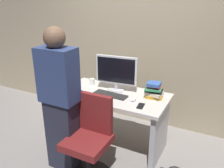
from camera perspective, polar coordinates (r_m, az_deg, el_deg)
name	(u,v)px	position (r m, az deg, el deg)	size (l,w,h in m)	color
ground_plane	(114,144)	(3.37, 0.40, -14.05)	(9.00, 9.00, 0.00)	gray
wall_back	(141,25)	(3.58, 6.82, 13.88)	(6.40, 0.10, 3.00)	tan
desk	(114,111)	(3.11, 0.42, -6.35)	(1.36, 0.68, 0.75)	beige
office_chair	(90,142)	(2.66, -5.31, -13.67)	(0.52, 0.52, 0.94)	black
person_at_desk	(60,102)	(2.63, -12.29, -4.13)	(0.40, 0.24, 1.64)	#262838
monitor	(116,72)	(3.02, 1.05, 2.98)	(0.54, 0.16, 0.46)	silver
keyboard	(111,95)	(2.96, -0.34, -2.55)	(0.43, 0.13, 0.02)	#262626
mouse	(133,99)	(2.83, 5.11, -3.62)	(0.06, 0.10, 0.03)	white
cup_near_keyboard	(77,87)	(3.11, -8.42, -0.81)	(0.07, 0.07, 0.09)	#3372B2
cup_by_monitor	(92,82)	(3.29, -4.76, 0.53)	(0.07, 0.07, 0.09)	white
book_stack	(154,91)	(2.90, 9.95, -1.54)	(0.23, 0.19, 0.20)	gold
cell_phone	(141,106)	(2.71, 6.86, -5.21)	(0.07, 0.14, 0.01)	black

